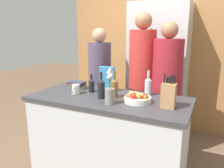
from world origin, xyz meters
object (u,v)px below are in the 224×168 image
Objects in this scene: flower_vase at (110,94)px; bottle_wine at (101,88)px; cereal_box at (107,79)px; person_in_red_tee at (166,85)px; bottle_oil at (148,86)px; bottle_water at (114,87)px; person_in_blue at (142,76)px; fruit_bowl at (137,98)px; person_at_sink at (100,80)px; book_stack at (77,85)px; knife_block at (169,95)px; coffee_mug at (76,89)px; bottle_vinegar at (91,85)px; refrigerator at (158,72)px.

bottle_wine is at bearing 141.26° from flower_vase.
cereal_box is 0.16× the size of person_in_red_tee.
bottle_oil is 0.50m from bottle_wine.
person_in_red_tee is at bearing 54.74° from bottle_wine.
person_in_blue is (0.07, 0.69, 0.00)m from bottle_water.
person_at_sink is (-0.79, 0.72, -0.04)m from fruit_bowl.
book_stack is at bearing -73.62° from person_at_sink.
knife_block is (0.29, -0.03, 0.08)m from fruit_bowl.
person_in_blue reaches higher than book_stack.
coffee_mug is at bearing -158.41° from bottle_oil.
person_in_red_tee is at bearing 74.41° from bottle_oil.
bottle_water reaches higher than bottle_wine.
person_in_red_tee is at bearing 78.81° from fruit_bowl.
person_in_blue reaches higher than coffee_mug.
bottle_wine is at bearing -90.43° from person_in_blue.
person_at_sink reaches higher than bottle_oil.
fruit_bowl is 0.79× the size of flower_vase.
person_at_sink is at bearing -165.86° from person_in_blue.
person_at_sink is (-1.09, 0.74, -0.11)m from knife_block.
fruit_bowl is 0.70m from coffee_mug.
person_at_sink is 0.61m from person_in_blue.
bottle_vinegar is at bearing 50.42° from coffee_mug.
book_stack is 0.11× the size of person_in_blue.
cereal_box reaches higher than coffee_mug.
refrigerator is 1.41m from knife_block.
flower_vase is 1.23× the size of bottle_wine.
bottle_wine reaches higher than bottle_vinegar.
person_at_sink is 0.93m from person_in_red_tee.
bottle_vinegar is 0.12× the size of person_at_sink.
bottle_oil is at bearing -82.29° from refrigerator.
person_in_blue is at bearing 21.35° from person_at_sink.
flower_vase reaches higher than fruit_bowl.
fruit_bowl is at bearing -29.69° from cereal_box.
refrigerator is 7.54× the size of fruit_bowl.
refrigerator is at bearing 95.16° from fruit_bowl.
bottle_wine is (0.33, -0.03, 0.06)m from coffee_mug.
bottle_wine is 0.17× the size of person_at_sink.
bottle_vinegar is at bearing -50.46° from person_at_sink.
cereal_box is 0.54m from person_in_blue.
refrigerator is 1.38m from bottle_wine.
bottle_water is 0.17× the size of person_at_sink.
cereal_box is at bearing -115.84° from person_in_red_tee.
person_in_red_tee reaches higher than book_stack.
bottle_vinegar is (0.12, 0.14, 0.03)m from coffee_mug.
cereal_box is 0.73m from person_in_red_tee.
refrigerator is at bearing 68.71° from bottle_vinegar.
book_stack is 1.02× the size of bottle_vinegar.
flower_vase is at bearing -78.90° from person_in_blue.
person_at_sink is at bearing 86.63° from book_stack.
bottle_water is at bearing 172.23° from knife_block.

